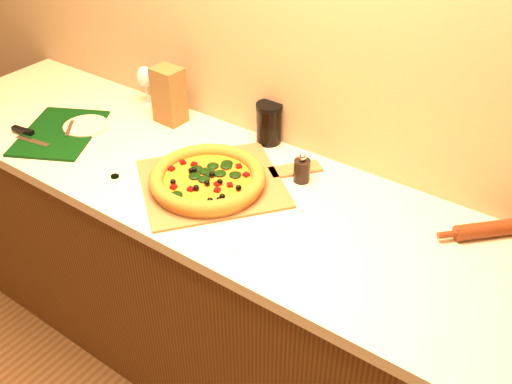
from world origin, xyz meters
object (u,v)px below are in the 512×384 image
object	(u,v)px
dark_jar	(269,123)
side_plate	(86,127)
pepper_grinder	(302,170)
wine_glass	(145,78)
rolling_pin	(494,229)
cutting_board	(59,133)
pizza_peel	(217,182)
pizza	(208,179)

from	to	relation	value
dark_jar	side_plate	bearing A→B (deg)	-152.59
pepper_grinder	wine_glass	distance (m)	0.81
rolling_pin	cutting_board	bearing A→B (deg)	-166.88
pepper_grinder	dark_jar	distance (m)	0.27
pizza_peel	wine_glass	distance (m)	0.65
pepper_grinder	dark_jar	world-z (taller)	dark_jar
pizza	wine_glass	world-z (taller)	wine_glass
pizza	rolling_pin	world-z (taller)	pizza
pizza_peel	wine_glass	bearing A→B (deg)	-167.24
cutting_board	rolling_pin	size ratio (longest dim) A/B	1.69
cutting_board	pepper_grinder	size ratio (longest dim) A/B	4.29
pizza	pepper_grinder	xyz separation A→B (m)	(0.23, 0.21, 0.01)
side_plate	wine_glass	bearing A→B (deg)	80.67
wine_glass	side_plate	xyz separation A→B (m)	(-0.05, -0.28, -0.11)
pizza_peel	cutting_board	size ratio (longest dim) A/B	1.39
side_plate	pizza	bearing A→B (deg)	-2.77
pizza_peel	dark_jar	xyz separation A→B (m)	(-0.01, 0.31, 0.07)
cutting_board	pepper_grinder	distance (m)	0.93
pepper_grinder	side_plate	size ratio (longest dim) A/B	0.62
dark_jar	side_plate	world-z (taller)	dark_jar
pizza_peel	pepper_grinder	world-z (taller)	pepper_grinder
pizza_peel	wine_glass	world-z (taller)	wine_glass
cutting_board	rolling_pin	bearing A→B (deg)	-14.55
pizza	cutting_board	bearing A→B (deg)	-175.16
pizza_peel	pizza	xyz separation A→B (m)	(-0.01, -0.03, 0.03)
pizza	side_plate	xyz separation A→B (m)	(-0.62, 0.03, -0.03)
cutting_board	pepper_grinder	world-z (taller)	pepper_grinder
pizza	pepper_grinder	distance (m)	0.31
pizza_peel	side_plate	xyz separation A→B (m)	(-0.63, -0.00, 0.00)
wine_glass	cutting_board	bearing A→B (deg)	-104.82
pepper_grinder	dark_jar	xyz separation A→B (m)	(-0.23, 0.14, 0.03)
cutting_board	pizza_peel	bearing A→B (deg)	-20.07
pepper_grinder	wine_glass	bearing A→B (deg)	172.37
cutting_board	rolling_pin	world-z (taller)	rolling_pin
rolling_pin	dark_jar	xyz separation A→B (m)	(-0.82, 0.06, 0.05)
pepper_grinder	side_plate	distance (m)	0.86
side_plate	pizza_peel	bearing A→B (deg)	0.38
pepper_grinder	rolling_pin	size ratio (longest dim) A/B	0.39
pizza	side_plate	bearing A→B (deg)	177.23
pizza	rolling_pin	bearing A→B (deg)	19.49
pepper_grinder	wine_glass	xyz separation A→B (m)	(-0.79, 0.11, 0.07)
rolling_pin	pepper_grinder	bearing A→B (deg)	-171.93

